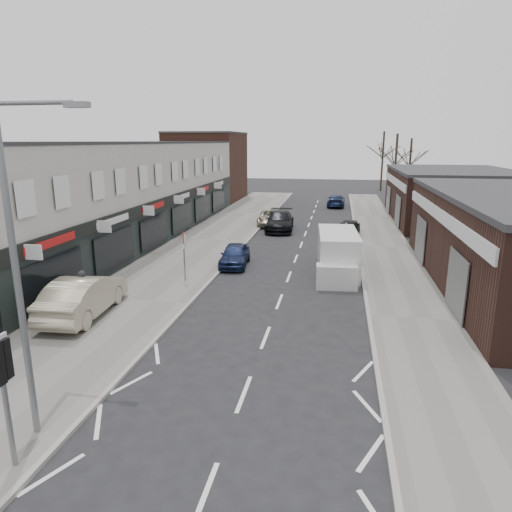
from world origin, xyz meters
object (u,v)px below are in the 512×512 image
at_px(street_lamp, 21,257).
at_px(parked_car_left_b, 280,221).
at_px(traffic_light, 1,372).
at_px(parked_car_left_c, 271,218).
at_px(parked_car_right_c, 336,201).
at_px(warning_sign, 184,241).
at_px(parked_car_left_a, 235,255).
at_px(sedan_on_pavement, 84,296).
at_px(parked_car_right_b, 350,227).
at_px(white_van, 338,254).
at_px(pedestrian, 83,292).
at_px(parked_car_right_a, 340,248).

height_order(street_lamp, parked_car_left_b, street_lamp).
bearing_deg(parked_car_left_b, traffic_light, -97.98).
bearing_deg(parked_car_left_c, parked_car_right_c, 63.14).
distance_m(warning_sign, parked_car_right_c, 31.04).
bearing_deg(parked_car_left_b, parked_car_left_a, -99.70).
xyz_separation_m(traffic_light, parked_car_left_c, (1.16, 31.36, -1.75)).
xyz_separation_m(sedan_on_pavement, parked_car_right_b, (11.15, 19.46, -0.31)).
relative_size(traffic_light, parked_car_left_a, 0.82).
distance_m(parked_car_right_b, parked_car_right_c, 16.09).
bearing_deg(traffic_light, warning_sign, 93.10).
height_order(warning_sign, parked_car_left_b, warning_sign).
bearing_deg(street_lamp, parked_car_left_c, 87.56).
relative_size(parked_car_left_a, parked_car_right_c, 0.82).
height_order(traffic_light, parked_car_left_c, traffic_light).
bearing_deg(parked_car_right_c, white_van, 92.15).
bearing_deg(parked_car_right_c, pedestrian, 75.56).
relative_size(street_lamp, parked_car_right_c, 1.72).
xyz_separation_m(sedan_on_pavement, parked_car_right_a, (10.43, 11.79, -0.24)).
relative_size(parked_car_left_a, parked_car_right_a, 0.87).
bearing_deg(parked_car_left_c, street_lamp, -96.22).
xyz_separation_m(pedestrian, parked_car_left_c, (4.58, 22.54, -0.39)).
relative_size(parked_car_left_b, parked_car_right_a, 1.23).
height_order(parked_car_left_b, parked_car_right_c, parked_car_left_b).
distance_m(warning_sign, white_van, 8.40).
xyz_separation_m(white_van, pedestrian, (-10.37, -8.33, -0.04)).
bearing_deg(white_van, warning_sign, -161.82).
height_order(sedan_on_pavement, parked_car_left_c, sedan_on_pavement).
bearing_deg(parked_car_left_c, parked_car_right_a, -65.22).
xyz_separation_m(warning_sign, parked_car_left_c, (1.92, 17.35, -1.54)).
bearing_deg(sedan_on_pavement, street_lamp, 108.89).
distance_m(parked_car_left_a, parked_car_left_b, 11.39).
xyz_separation_m(warning_sign, parked_car_right_c, (7.36, 30.12, -1.53)).
relative_size(parked_car_left_c, parked_car_right_a, 1.09).
distance_m(sedan_on_pavement, parked_car_left_c, 23.17).
xyz_separation_m(parked_car_left_c, parked_car_right_a, (5.95, -10.94, 0.06)).
relative_size(white_van, pedestrian, 3.24).
relative_size(traffic_light, pedestrian, 1.66).
xyz_separation_m(street_lamp, sedan_on_pavement, (-3.19, 7.42, -3.66)).
relative_size(white_van, parked_car_left_a, 1.59).
height_order(sedan_on_pavement, parked_car_left_b, sedan_on_pavement).
height_order(sedan_on_pavement, parked_car_right_b, sedan_on_pavement).
bearing_deg(sedan_on_pavement, parked_car_right_b, -124.20).
xyz_separation_m(warning_sign, parked_car_right_a, (7.87, 6.41, -1.48)).
distance_m(pedestrian, parked_car_right_c, 36.71).
xyz_separation_m(parked_car_left_a, parked_car_right_c, (5.60, 26.39, 0.03)).
height_order(sedan_on_pavement, pedestrian, pedestrian).
bearing_deg(parked_car_right_c, street_lamp, 82.49).
distance_m(parked_car_left_b, parked_car_right_b, 5.73).
height_order(traffic_light, warning_sign, traffic_light).
distance_m(street_lamp, parked_car_right_b, 28.31).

